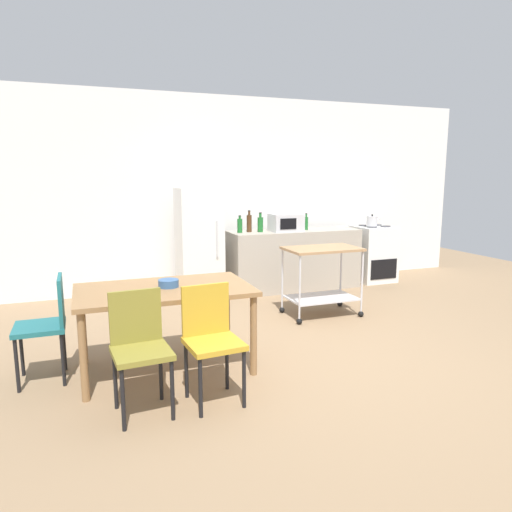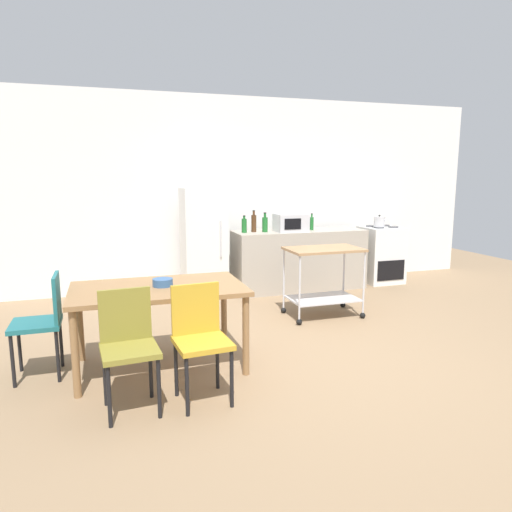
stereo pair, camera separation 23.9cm
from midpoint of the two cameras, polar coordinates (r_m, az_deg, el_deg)
ground_plane at (r=4.60m, az=9.20°, el=-12.19°), size 12.00×12.00×0.00m
back_wall at (r=7.26m, az=-2.12°, el=7.74°), size 8.40×0.12×2.90m
kitchen_counter at (r=7.11m, az=6.25°, el=-0.46°), size 2.00×0.64×0.90m
dining_table at (r=4.18m, az=-10.28°, el=-4.79°), size 1.50×0.90×0.75m
chair_mustard at (r=3.61m, az=-4.99°, el=-9.57°), size 0.43×0.43×0.89m
chair_teal at (r=4.33m, az=-23.19°, el=-7.03°), size 0.40×0.40×0.89m
chair_olive at (r=3.55m, az=-13.55°, el=-10.18°), size 0.43×0.43×0.89m
stove_oven at (r=7.83m, az=15.92°, el=0.18°), size 0.60×0.61×0.92m
refrigerator at (r=6.70m, az=-5.44°, el=1.74°), size 0.60×0.63×1.55m
kitchen_cart at (r=5.74m, az=9.46°, el=-1.77°), size 0.91×0.57×0.85m
bottle_hot_sauce at (r=6.72m, az=-0.44°, el=3.79°), size 0.07×0.07×0.25m
bottle_soda at (r=6.81m, az=0.74°, el=4.09°), size 0.07×0.07×0.32m
bottle_sparkling_water at (r=6.81m, az=2.12°, el=3.95°), size 0.08×0.08×0.29m
microwave at (r=6.88m, az=5.30°, el=4.09°), size 0.46×0.35×0.26m
bottle_vinegar at (r=7.12m, az=7.82°, el=4.02°), size 0.06×0.06×0.25m
fruit_bowl at (r=4.17m, az=-9.79°, el=-3.22°), size 0.18×0.18×0.07m
kettle at (r=7.61m, az=15.78°, el=4.09°), size 0.24×0.17×0.19m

